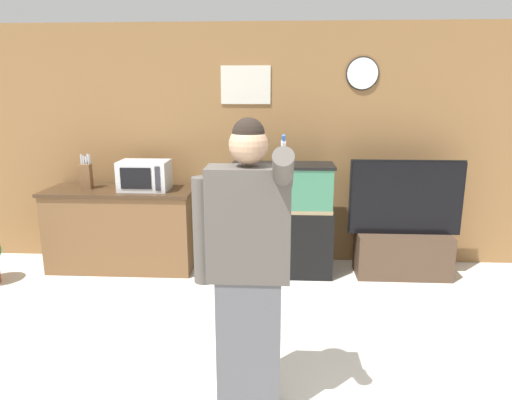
{
  "coord_description": "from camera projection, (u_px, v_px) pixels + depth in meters",
  "views": [
    {
      "loc": [
        0.13,
        -1.83,
        1.91
      ],
      "look_at": [
        -0.06,
        1.71,
        1.05
      ],
      "focal_mm": 32.0,
      "sensor_mm": 36.0,
      "label": 1
    }
  ],
  "objects": [
    {
      "name": "person_standing",
      "position": [
        247.0,
        267.0,
        2.6
      ],
      "size": [
        0.56,
        0.42,
        1.77
      ],
      "color": "#515156",
      "rests_on": "ground_plane"
    },
    {
      "name": "wall_back_paneled",
      "position": [
        269.0,
        146.0,
        5.03
      ],
      "size": [
        10.0,
        0.08,
        2.6
      ],
      "color": "olive",
      "rests_on": "ground_plane"
    },
    {
      "name": "counter_island",
      "position": [
        122.0,
        229.0,
        4.94
      ],
      "size": [
        1.58,
        0.59,
        0.88
      ],
      "color": "brown",
      "rests_on": "ground_plane"
    },
    {
      "name": "microwave",
      "position": [
        145.0,
        175.0,
        4.77
      ],
      "size": [
        0.51,
        0.34,
        0.31
      ],
      "color": "silver",
      "rests_on": "counter_island"
    },
    {
      "name": "knife_block",
      "position": [
        86.0,
        175.0,
        4.85
      ],
      "size": [
        0.11,
        0.09,
        0.37
      ],
      "color": "brown",
      "rests_on": "counter_island"
    },
    {
      "name": "aquarium_on_stand",
      "position": [
        282.0,
        219.0,
        4.76
      ],
      "size": [
        1.04,
        0.43,
        1.18
      ],
      "color": "black",
      "rests_on": "ground_plane"
    },
    {
      "name": "tv_on_stand",
      "position": [
        403.0,
        242.0,
        4.75
      ],
      "size": [
        1.15,
        0.4,
        1.23
      ],
      "color": "#4C3828",
      "rests_on": "ground_plane"
    }
  ]
}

